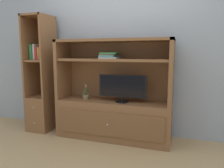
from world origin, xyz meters
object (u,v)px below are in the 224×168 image
(potted_plant, at_px, (86,96))
(upright_book_row, at_px, (39,53))
(media_console, at_px, (113,107))
(bookshelf_tall, at_px, (42,92))
(magazine_stack, at_px, (110,56))
(tv_monitor, at_px, (122,87))

(potted_plant, distance_m, upright_book_row, 1.03)
(media_console, height_order, potted_plant, media_console)
(bookshelf_tall, relative_size, upright_book_row, 7.48)
(magazine_stack, relative_size, bookshelf_tall, 0.19)
(upright_book_row, bearing_deg, potted_plant, -0.76)
(bookshelf_tall, distance_m, upright_book_row, 0.62)
(tv_monitor, distance_m, upright_book_row, 1.46)
(media_console, bearing_deg, potted_plant, -177.62)
(tv_monitor, distance_m, magazine_stack, 0.48)
(magazine_stack, bearing_deg, upright_book_row, -179.83)
(media_console, xyz_separation_m, bookshelf_tall, (-1.21, 0.00, 0.16))
(tv_monitor, height_order, magazine_stack, magazine_stack)
(potted_plant, relative_size, magazine_stack, 0.68)
(bookshelf_tall, bearing_deg, media_console, -0.21)
(bookshelf_tall, xyz_separation_m, upright_book_row, (-0.02, -0.01, 0.62))
(magazine_stack, distance_m, bookshelf_tall, 1.30)
(tv_monitor, relative_size, magazine_stack, 2.00)
(potted_plant, distance_m, bookshelf_tall, 0.79)
(magazine_stack, xyz_separation_m, bookshelf_tall, (-1.16, 0.01, -0.58))
(potted_plant, relative_size, bookshelf_tall, 0.13)
(potted_plant, relative_size, upright_book_row, 0.95)
(media_console, distance_m, potted_plant, 0.45)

